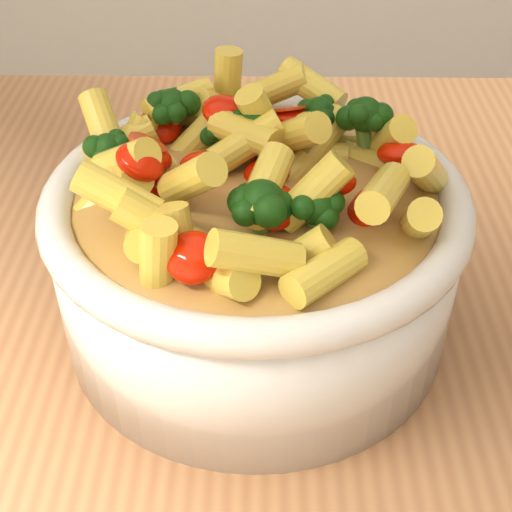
{
  "coord_description": "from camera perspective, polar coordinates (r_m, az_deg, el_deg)",
  "views": [
    {
      "loc": [
        0.11,
        -0.37,
        1.25
      ],
      "look_at": [
        0.1,
        -0.0,
        0.96
      ],
      "focal_mm": 50.0,
      "sensor_mm": 36.0,
      "label": 1
    }
  ],
  "objects": [
    {
      "name": "serving_bowl",
      "position": [
        0.47,
        -0.0,
        0.14
      ],
      "size": [
        0.27,
        0.27,
        0.11
      ],
      "color": "silver",
      "rests_on": "table"
    },
    {
      "name": "pasta_salad",
      "position": [
        0.43,
        -0.0,
        7.63
      ],
      "size": [
        0.21,
        0.21,
        0.05
      ],
      "color": "#FAD74F",
      "rests_on": "serving_bowl"
    },
    {
      "name": "table",
      "position": [
        0.59,
        -10.24,
        -11.81
      ],
      "size": [
        1.2,
        0.8,
        0.9
      ],
      "color": "#A87348",
      "rests_on": "ground"
    }
  ]
}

